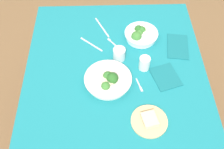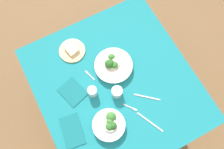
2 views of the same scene
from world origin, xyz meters
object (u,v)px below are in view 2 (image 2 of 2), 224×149
broccoli_bowl_far (109,124)px  water_glass_center (92,92)px  table_knife_left (150,122)px  napkin_folded_upper (72,131)px  bread_side_plate (72,50)px  fork_by_near_bowl (131,108)px  broccoli_bowl_near (113,65)px  napkin_folded_lower (73,92)px  water_glass_side (117,92)px  fork_by_far_bowl (89,75)px  table_knife_right (147,97)px

broccoli_bowl_far → water_glass_center: 0.24m
table_knife_left → napkin_folded_upper: napkin_folded_upper is taller
bread_side_plate → fork_by_near_bowl: bread_side_plate is taller
broccoli_bowl_near → bread_side_plate: (0.25, 0.20, -0.02)m
napkin_folded_lower → fork_by_near_bowl: bearing=-133.2°
fork_by_near_bowl → table_knife_left: (-0.14, -0.07, -0.00)m
water_glass_side → broccoli_bowl_far: bearing=138.9°
broccoli_bowl_far → water_glass_center: bearing=0.1°
bread_side_plate → napkin_folded_upper: bread_side_plate is taller
bread_side_plate → fork_by_far_bowl: 0.23m
broccoli_bowl_far → fork_by_far_bowl: 0.38m
water_glass_center → table_knife_left: size_ratio=0.41×
broccoli_bowl_far → broccoli_bowl_near: 0.41m
fork_by_near_bowl → napkin_folded_lower: napkin_folded_lower is taller
broccoli_bowl_far → bread_side_plate: size_ratio=1.12×
bread_side_plate → table_knife_left: bearing=-161.4°
bread_side_plate → water_glass_center: (-0.36, 0.01, 0.03)m
water_glass_center → table_knife_right: water_glass_center is taller
broccoli_bowl_far → broccoli_bowl_near: broccoli_bowl_near is taller
broccoli_bowl_far → bread_side_plate: 0.60m
napkin_folded_lower → napkin_folded_upper: bearing=154.6°
water_glass_center → fork_by_far_bowl: size_ratio=0.92×
napkin_folded_lower → broccoli_bowl_far: bearing=-159.3°
water_glass_center → fork_by_far_bowl: bearing=-16.2°
water_glass_center → water_glass_side: (-0.08, -0.14, -0.00)m
bread_side_plate → napkin_folded_upper: size_ratio=0.90×
napkin_folded_upper → fork_by_near_bowl: bearing=-96.2°
water_glass_center → water_glass_side: bearing=-118.7°
table_knife_right → napkin_folded_lower: size_ratio=1.06×
fork_by_near_bowl → napkin_folded_lower: bearing=-171.4°
broccoli_bowl_far → table_knife_right: 0.32m
broccoli_bowl_far → bread_side_plate: broccoli_bowl_far is taller
water_glass_side → napkin_folded_lower: water_glass_side is taller
bread_side_plate → table_knife_right: (-0.55, -0.31, -0.01)m
broccoli_bowl_far → water_glass_side: (0.16, -0.14, 0.00)m
table_knife_right → water_glass_side: bearing=5.8°
fork_by_near_bowl → napkin_folded_upper: bearing=-134.4°
bread_side_plate → napkin_folded_upper: 0.57m
water_glass_center → table_knife_left: bearing=-145.0°
water_glass_center → table_knife_left: water_glass_center is taller
bread_side_plate → fork_by_far_bowl: size_ratio=2.06×
water_glass_center → fork_by_near_bowl: size_ratio=0.96×
fork_by_near_bowl → napkin_folded_lower: (0.28, 0.30, 0.00)m
broccoli_bowl_far → water_glass_side: broccoli_bowl_far is taller
water_glass_side → table_knife_left: bearing=-159.4°
broccoli_bowl_far → broccoli_bowl_near: bearing=-31.2°
table_knife_left → water_glass_side: bearing=-4.7°
water_glass_side → napkin_folded_lower: 0.31m
water_glass_center → napkin_folded_lower: water_glass_center is taller
water_glass_center → fork_by_near_bowl: water_glass_center is taller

